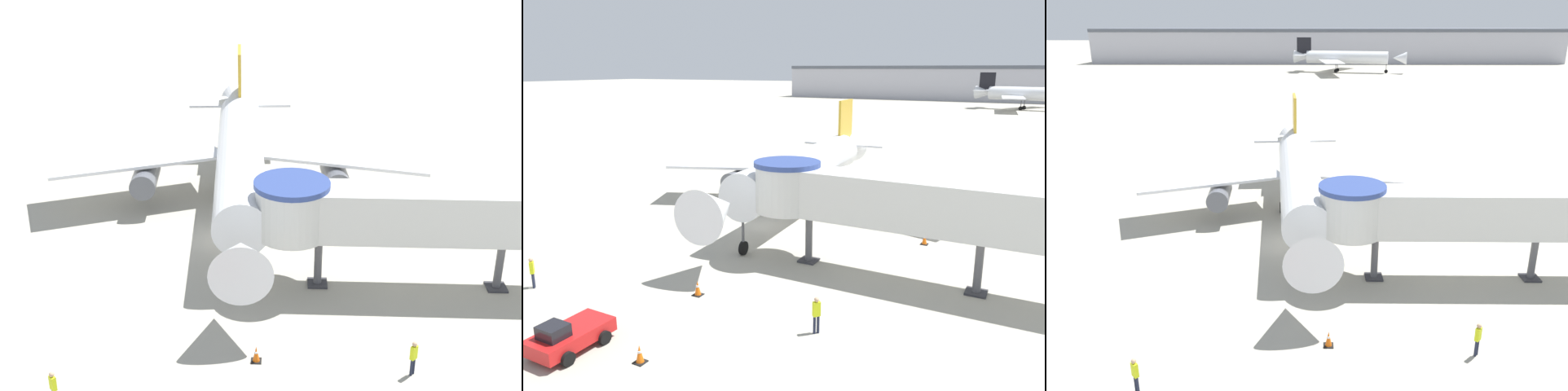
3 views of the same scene
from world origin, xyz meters
TOP-DOWN VIEW (x-y plane):
  - ground_plane at (0.00, 0.00)m, footprint 800.00×800.00m
  - main_airplane at (0.96, 4.61)m, footprint 27.25×28.98m
  - jet_bridge at (11.43, -5.23)m, footprint 21.10×4.10m
  - pushback_tug_red at (1.22, -19.27)m, footprint 2.15×3.49m
  - traffic_cone_near_nose at (2.77, -12.38)m, footprint 0.50×0.50m
  - traffic_cone_apron_front at (4.58, -18.61)m, footprint 0.48×0.48m
  - traffic_cone_starboard_wing at (11.54, 1.31)m, footprint 0.49×0.49m
  - ground_crew_marshaller at (9.95, -13.08)m, footprint 0.38×0.38m
  - ground_crew_wing_walker at (-5.76, -15.81)m, footprint 0.37×0.37m
  - background_jet_black_tail at (12.26, 129.90)m, footprint 35.23×35.87m
  - terminal_building at (8.10, 175.00)m, footprint 177.00×27.39m

SIDE VIEW (x-z plane):
  - ground_plane at x=0.00m, z-range 0.00..0.00m
  - traffic_cone_apron_front at x=4.58m, z-range -0.02..0.77m
  - traffic_cone_starboard_wing at x=11.54m, z-range -0.02..0.79m
  - traffic_cone_near_nose at x=2.77m, z-range -0.02..0.80m
  - pushback_tug_red at x=1.22m, z-range -0.08..1.40m
  - ground_crew_wing_walker at x=-5.76m, z-range 0.13..1.88m
  - ground_crew_marshaller at x=9.95m, z-range 0.14..1.91m
  - main_airplane at x=0.96m, z-range -0.64..8.05m
  - jet_bridge at x=11.43m, z-range 1.41..7.61m
  - background_jet_black_tail at x=12.26m, z-range -0.64..9.84m
  - terminal_building at x=8.10m, z-range 0.01..12.60m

